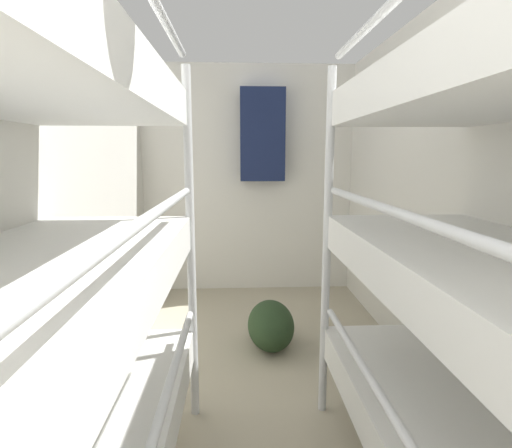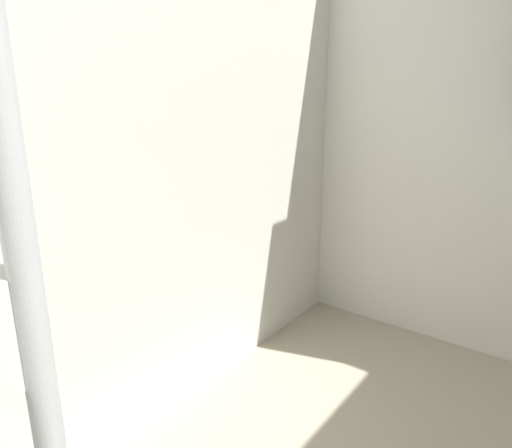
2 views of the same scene
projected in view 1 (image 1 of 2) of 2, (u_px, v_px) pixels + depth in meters
wall_left at (24, 210)px, 1.85m from camera, size 0.06×4.61×2.31m
wall_right at (486, 207)px, 1.95m from camera, size 0.06×4.61×2.31m
wall_back at (248, 180)px, 4.14m from camera, size 2.26×0.06×2.31m
bunk_stack_left_near at (18, 297)px, 1.07m from camera, size 0.74×1.85×1.87m
duffel_bag at (271, 325)px, 2.94m from camera, size 0.34×0.53×0.34m
hanging_coat at (263, 135)px, 3.92m from camera, size 0.44×0.12×0.90m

